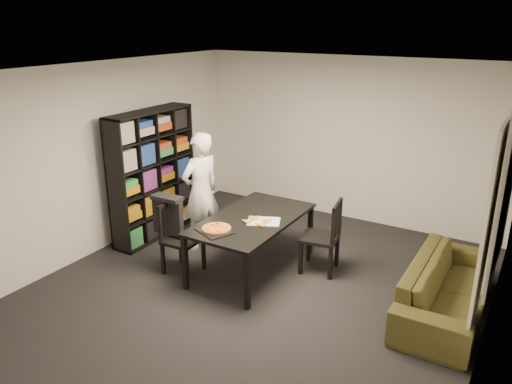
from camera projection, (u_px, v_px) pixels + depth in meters
The scene contains 16 objects.
room at pixel (259, 188), 5.68m from camera, with size 5.01×5.51×2.61m.
window_pane at pixel (507, 193), 4.90m from camera, with size 0.02×1.40×1.60m, color black.
window_frame at pixel (507, 193), 4.90m from camera, with size 0.03×1.52×1.72m, color white.
curtain_left at pixel (485, 243), 4.64m from camera, with size 0.03×0.70×2.25m, color beige.
curtain_right at pixel (498, 208), 5.48m from camera, with size 0.03×0.70×2.25m, color beige.
bookshelf at pixel (153, 175), 7.32m from camera, with size 0.35×1.50×1.90m, color black.
dining_table at pixel (252, 223), 6.34m from camera, with size 0.98×1.76×0.73m.
chair_left at pixel (177, 232), 6.38m from camera, with size 0.45×0.45×0.94m.
chair_right at pixel (327, 232), 6.34m from camera, with size 0.52×0.52×0.97m.
draped_jacket at pixel (168, 213), 6.36m from camera, with size 0.44×0.19×0.52m.
person at pixel (201, 192), 6.93m from camera, with size 0.61×0.40×1.68m, color white.
baking_tray at pixel (214, 231), 5.91m from camera, with size 0.40×0.32×0.01m, color black.
pepperoni_pizza at pixel (216, 228), 5.94m from camera, with size 0.35×0.35×0.03m.
kitchen_towel at pixel (264, 221), 6.20m from camera, with size 0.40×0.30×0.01m, color white.
pizza_slices at pixel (257, 221), 6.18m from camera, with size 0.37×0.31×0.01m, color #CC883F, non-canonical shape.
sofa at pixel (448, 288), 5.54m from camera, with size 2.02×0.79×0.59m, color #3C3C18.
Camera 1 is at (2.73, -4.64, 3.13)m, focal length 35.00 mm.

